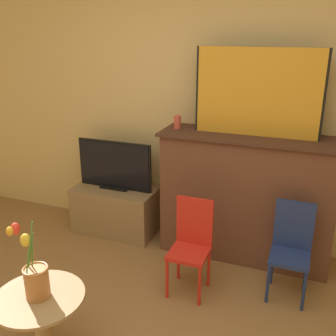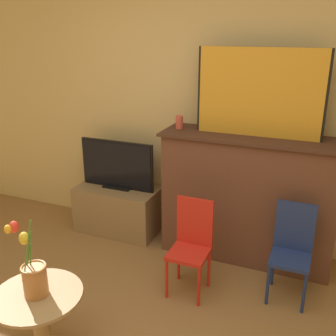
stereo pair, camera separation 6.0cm
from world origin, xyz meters
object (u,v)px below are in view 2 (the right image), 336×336
tv_monitor (117,165)px  chair_blue (292,247)px  chair_red (191,241)px  vase_tulips (33,274)px  painting (260,93)px

tv_monitor → chair_blue: (1.70, -0.41, -0.28)m
chair_red → chair_blue: bearing=16.5°
chair_red → vase_tulips: size_ratio=1.47×
chair_blue → vase_tulips: bearing=-137.9°
chair_red → vase_tulips: vase_tulips is taller
chair_red → vase_tulips: bearing=-122.1°
painting → chair_blue: painting is taller
tv_monitor → chair_red: 1.20m
painting → chair_blue: size_ratio=1.38×
tv_monitor → vase_tulips: (0.36, -1.63, -0.10)m
chair_red → painting: bearing=64.0°
tv_monitor → chair_red: tv_monitor is taller
tv_monitor → chair_blue: bearing=-13.7°
chair_red → tv_monitor: bearing=147.5°
tv_monitor → chair_red: size_ratio=1.03×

